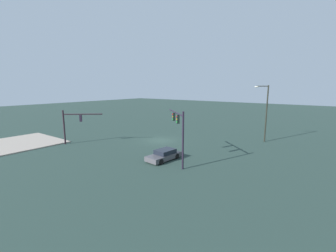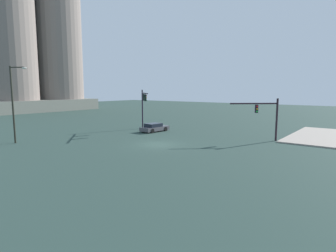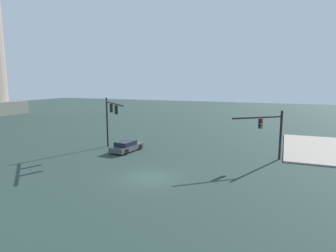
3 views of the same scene
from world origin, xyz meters
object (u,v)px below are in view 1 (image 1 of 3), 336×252
traffic_signal_opposite_side (73,122)px  sedan_car_approaching (164,155)px  traffic_signal_near_corner (179,125)px  streetlamp_curved_arm (265,110)px

traffic_signal_opposite_side → sedan_car_approaching: traffic_signal_opposite_side is taller
traffic_signal_near_corner → sedan_car_approaching: (0.05, -1.96, -3.69)m
streetlamp_curved_arm → sedan_car_approaching: streetlamp_curved_arm is taller
traffic_signal_near_corner → sedan_car_approaching: traffic_signal_near_corner is taller
traffic_signal_opposite_side → streetlamp_curved_arm: 28.68m
traffic_signal_near_corner → sedan_car_approaching: size_ratio=1.33×
traffic_signal_near_corner → traffic_signal_opposite_side: size_ratio=1.19×
traffic_signal_opposite_side → streetlamp_curved_arm: streetlamp_curved_arm is taller
streetlamp_curved_arm → traffic_signal_opposite_side: bearing=10.7°
traffic_signal_near_corner → traffic_signal_opposite_side: 17.34m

